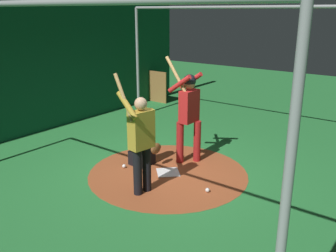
# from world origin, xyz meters

# --- Properties ---
(ground_plane) EXTENTS (27.13, 27.13, 0.00)m
(ground_plane) POSITION_xyz_m (0.00, 0.00, 0.00)
(ground_plane) COLOR #287A38
(dirt_circle) EXTENTS (3.05, 3.05, 0.01)m
(dirt_circle) POSITION_xyz_m (0.00, 0.00, 0.00)
(dirt_circle) COLOR #9E4C28
(dirt_circle) RESTS_ON ground
(home_plate) EXTENTS (0.59, 0.59, 0.01)m
(home_plate) POSITION_xyz_m (0.00, 0.00, 0.01)
(home_plate) COLOR white
(home_plate) RESTS_ON dirt_circle
(batter) EXTENTS (0.68, 0.49, 2.15)m
(batter) POSITION_xyz_m (-0.02, 0.71, 1.11)
(batter) COLOR maroon
(batter) RESTS_ON ground
(catcher) EXTENTS (0.58, 0.40, 0.96)m
(catcher) POSITION_xyz_m (-0.64, 0.03, 0.38)
(catcher) COLOR black
(catcher) RESTS_ON ground
(visitor) EXTENTS (0.58, 0.51, 2.04)m
(visitor) POSITION_xyz_m (0.12, -0.89, 0.97)
(visitor) COLOR black
(visitor) RESTS_ON ground
(back_wall) EXTENTS (0.22, 11.13, 3.69)m
(back_wall) POSITION_xyz_m (-4.27, 0.00, 1.86)
(back_wall) COLOR #0F472D
(back_wall) RESTS_ON ground
(cage_frame) EXTENTS (6.43, 5.53, 3.11)m
(cage_frame) POSITION_xyz_m (0.00, 0.00, 2.22)
(cage_frame) COLOR gray
(cage_frame) RESTS_ON ground
(bat_rack) EXTENTS (1.18, 0.20, 1.05)m
(bat_rack) POSITION_xyz_m (-4.02, 4.43, 0.49)
(bat_rack) COLOR olive
(bat_rack) RESTS_ON ground
(baseball_0) EXTENTS (0.07, 0.07, 0.07)m
(baseball_0) POSITION_xyz_m (-0.83, -0.35, 0.04)
(baseball_0) COLOR white
(baseball_0) RESTS_ON dirt_circle
(baseball_1) EXTENTS (0.07, 0.07, 0.07)m
(baseball_1) POSITION_xyz_m (1.03, -0.22, 0.04)
(baseball_1) COLOR white
(baseball_1) RESTS_ON dirt_circle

